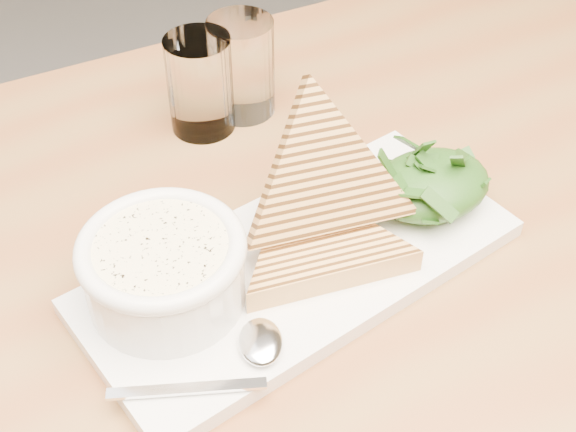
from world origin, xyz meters
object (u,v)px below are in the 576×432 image
platter (299,266)px  glass_far (242,67)px  table_top (331,252)px  glass_near (200,84)px  soup_bowl (165,276)px

platter → glass_far: 0.25m
table_top → platter: 0.06m
platter → glass_near: bearing=86.9°
glass_far → table_top: bearing=-94.0°
table_top → glass_near: size_ratio=11.20×
table_top → platter: bearing=-152.8°
platter → glass_far: (0.06, 0.24, 0.04)m
table_top → glass_near: bearing=99.6°
platter → soup_bowl: soup_bowl is taller
soup_bowl → glass_far: bearing=52.1°
table_top → soup_bowl: size_ratio=9.09×
glass_far → glass_near: bearing=-171.1°
platter → soup_bowl: (-0.11, 0.01, 0.03)m
table_top → platter: size_ratio=3.05×
table_top → platter: platter is taller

